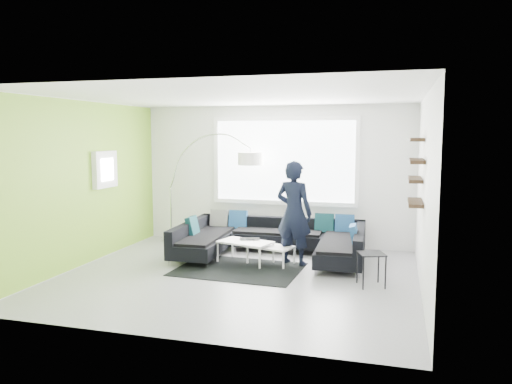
# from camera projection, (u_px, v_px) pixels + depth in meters

# --- Properties ---
(ground) EXTENTS (5.50, 5.50, 0.00)m
(ground) POSITION_uv_depth(u_px,v_px,m) (237.00, 277.00, 7.85)
(ground) COLOR gray
(ground) RESTS_ON ground
(room_shell) EXTENTS (5.54, 5.04, 2.82)m
(room_shell) POSITION_uv_depth(u_px,v_px,m) (243.00, 161.00, 7.83)
(room_shell) COLOR white
(room_shell) RESTS_ON ground
(sectional_sofa) EXTENTS (3.35, 2.15, 0.71)m
(sectional_sofa) POSITION_uv_depth(u_px,v_px,m) (271.00, 241.00, 8.98)
(sectional_sofa) COLOR black
(sectional_sofa) RESTS_ON ground
(rug) EXTENTS (2.08, 1.55, 0.01)m
(rug) POSITION_uv_depth(u_px,v_px,m) (239.00, 269.00, 8.26)
(rug) COLOR black
(rug) RESTS_ON ground
(coffee_table) EXTENTS (1.30, 0.96, 0.38)m
(coffee_table) POSITION_uv_depth(u_px,v_px,m) (258.00, 253.00, 8.63)
(coffee_table) COLOR white
(coffee_table) RESTS_ON ground
(arc_lamp) EXTENTS (2.25, 1.27, 2.25)m
(arc_lamp) POSITION_uv_depth(u_px,v_px,m) (171.00, 188.00, 10.39)
(arc_lamp) COLOR white
(arc_lamp) RESTS_ON ground
(side_table) EXTENTS (0.46, 0.46, 0.50)m
(side_table) POSITION_uv_depth(u_px,v_px,m) (371.00, 270.00, 7.33)
(side_table) COLOR black
(side_table) RESTS_ON ground
(person) EXTENTS (0.87, 0.76, 1.79)m
(person) POSITION_uv_depth(u_px,v_px,m) (294.00, 213.00, 8.50)
(person) COLOR black
(person) RESTS_ON ground
(laptop) EXTENTS (0.45, 0.39, 0.03)m
(laptop) POSITION_uv_depth(u_px,v_px,m) (250.00, 239.00, 8.74)
(laptop) COLOR black
(laptop) RESTS_ON coffee_table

